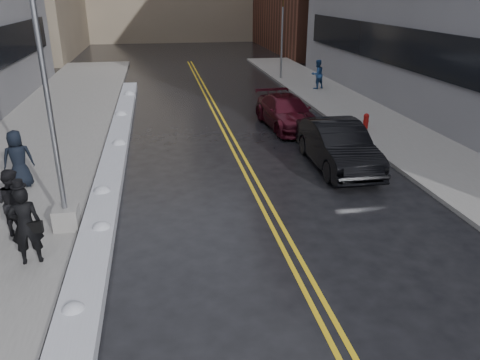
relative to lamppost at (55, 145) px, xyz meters
name	(u,v)px	position (x,y,z in m)	size (l,w,h in m)	color
ground	(193,259)	(3.30, -2.00, -2.53)	(160.00, 160.00, 0.00)	black
sidewalk_west	(39,147)	(-2.45, 8.00, -2.46)	(5.50, 50.00, 0.15)	gray
sidewalk_east	(385,129)	(13.30, 8.00, -2.46)	(4.00, 50.00, 0.15)	gray
lane_line_left	(227,138)	(5.65, 8.00, -2.53)	(0.12, 50.00, 0.01)	gold
lane_line_right	(233,138)	(5.95, 8.00, -2.53)	(0.12, 50.00, 0.01)	gold
snow_ridge	(115,155)	(0.85, 6.00, -2.36)	(0.90, 30.00, 0.34)	silver
lamppost	(55,145)	(0.00, 0.00, 0.00)	(0.65, 0.65, 7.62)	gray
fire_hydrant	(366,120)	(12.30, 8.00, -1.98)	(0.26, 0.26, 0.73)	maroon
traffic_signal	(282,33)	(11.80, 22.00, 0.87)	(0.16, 0.20, 6.00)	gray
pedestrian_fedora	(26,225)	(-0.55, -1.69, -1.40)	(0.72, 0.47, 1.97)	black
pedestrian_b	(13,202)	(-1.24, -0.13, -1.46)	(0.90, 0.70, 1.85)	black
pedestrian_c	(18,159)	(-1.95, 3.31, -1.42)	(0.95, 0.62, 1.94)	black
pedestrian_east	(317,74)	(13.15, 17.71, -1.44)	(0.91, 0.71, 1.88)	navy
car_black	(337,145)	(9.20, 3.66, -1.67)	(1.82, 5.22, 1.72)	black
car_maroon	(287,112)	(8.80, 9.42, -1.79)	(2.09, 5.13, 1.49)	#390913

